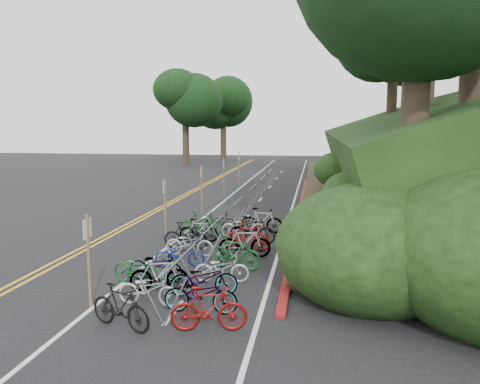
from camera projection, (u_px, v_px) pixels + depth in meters
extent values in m
plane|color=black|center=(94.00, 279.00, 13.90)|extent=(120.00, 120.00, 0.00)
cube|color=gold|center=(145.00, 215.00, 24.01)|extent=(0.12, 80.00, 0.01)
cube|color=gold|center=(151.00, 215.00, 23.96)|extent=(0.12, 80.00, 0.01)
cube|color=silver|center=(205.00, 217.00, 23.51)|extent=(0.12, 80.00, 0.01)
cube|color=silver|center=(289.00, 219.00, 22.84)|extent=(0.12, 80.00, 0.01)
cube|color=silver|center=(174.00, 312.00, 11.45)|extent=(0.10, 1.60, 0.01)
cube|color=silver|center=(222.00, 249.00, 17.31)|extent=(0.10, 1.60, 0.01)
cube|color=silver|center=(246.00, 218.00, 23.18)|extent=(0.10, 1.60, 0.01)
cube|color=silver|center=(260.00, 199.00, 29.04)|extent=(0.10, 1.60, 0.01)
cube|color=silver|center=(270.00, 187.00, 34.90)|extent=(0.10, 1.60, 0.01)
cube|color=silver|center=(277.00, 178.00, 40.77)|extent=(0.10, 1.60, 0.01)
cube|color=silver|center=(282.00, 172.00, 46.63)|extent=(0.10, 1.60, 0.01)
cube|color=maroon|center=(300.00, 211.00, 24.71)|extent=(0.25, 28.00, 0.10)
cube|color=black|center=(417.00, 151.00, 32.86)|extent=(12.32, 44.00, 9.11)
cube|color=#382819|center=(315.00, 187.00, 34.37)|extent=(1.40, 44.00, 0.16)
ellipsoid|color=#284C19|center=(337.00, 232.00, 15.54)|extent=(2.00, 2.80, 1.60)
ellipsoid|color=#284C19|center=(351.00, 195.00, 20.23)|extent=(2.60, 3.64, 2.08)
ellipsoid|color=#284C19|center=(366.00, 172.00, 25.84)|extent=(2.20, 3.08, 1.76)
ellipsoid|color=#284C19|center=(336.00, 170.00, 31.98)|extent=(3.00, 4.20, 2.40)
ellipsoid|color=#284C19|center=(341.00, 161.00, 37.71)|extent=(2.40, 3.36, 1.92)
ellipsoid|color=#284C19|center=(354.00, 150.00, 41.32)|extent=(2.80, 3.92, 2.24)
ellipsoid|color=#284C19|center=(328.00, 218.00, 18.52)|extent=(1.80, 2.52, 1.44)
ellipsoid|color=#284C19|center=(373.00, 157.00, 29.53)|extent=(3.20, 4.48, 2.56)
ellipsoid|color=black|center=(370.00, 247.00, 12.94)|extent=(5.28, 6.16, 3.52)
cylinder|color=#2D2319|center=(414.00, 141.00, 14.75)|extent=(0.81, 0.81, 5.73)
cylinder|color=#2D2319|center=(472.00, 76.00, 16.97)|extent=(0.88, 0.88, 7.05)
cylinder|color=#2D2319|center=(410.00, 100.00, 23.06)|extent=(0.85, 0.85, 6.61)
cylinder|color=#2D2319|center=(427.00, 88.00, 30.32)|extent=(0.90, 0.90, 7.49)
cylinder|color=#2D2319|center=(391.00, 109.00, 38.45)|extent=(0.83, 0.83, 6.17)
ellipsoid|color=black|center=(394.00, 39.00, 37.67)|extent=(8.23, 8.23, 7.82)
cylinder|color=#2D2319|center=(406.00, 100.00, 45.71)|extent=(0.88, 0.88, 7.05)
ellipsoid|color=black|center=(409.00, 32.00, 44.80)|extent=(9.79, 9.79, 9.31)
cylinder|color=#2D2319|center=(186.00, 140.00, 55.97)|extent=(0.81, 0.81, 5.73)
ellipsoid|color=black|center=(185.00, 96.00, 55.24)|extent=(7.84, 7.84, 7.44)
cylinder|color=#2D2319|center=(223.00, 140.00, 63.34)|extent=(0.78, 0.78, 5.29)
ellipsoid|color=black|center=(223.00, 105.00, 62.69)|extent=(6.86, 6.86, 6.51)
cylinder|color=gray|center=(180.00, 259.00, 11.82)|extent=(0.05, 2.94, 0.05)
cylinder|color=gray|center=(151.00, 300.00, 10.60)|extent=(0.60, 0.04, 1.18)
cylinder|color=gray|center=(175.00, 302.00, 10.51)|extent=(0.60, 0.04, 1.18)
cylinder|color=gray|center=(185.00, 265.00, 13.29)|extent=(0.60, 0.04, 1.18)
cylinder|color=gray|center=(204.00, 266.00, 13.20)|extent=(0.60, 0.04, 1.18)
cylinder|color=gray|center=(214.00, 224.00, 16.19)|extent=(0.05, 3.00, 0.05)
cylinder|color=gray|center=(196.00, 251.00, 14.95)|extent=(0.58, 0.04, 1.13)
cylinder|color=gray|center=(213.00, 251.00, 14.86)|extent=(0.58, 0.04, 1.13)
cylinder|color=gray|center=(214.00, 231.00, 17.68)|extent=(0.58, 0.04, 1.13)
cylinder|color=gray|center=(229.00, 232.00, 17.60)|extent=(0.58, 0.04, 1.13)
cylinder|color=gray|center=(237.00, 201.00, 21.08)|extent=(0.05, 3.00, 0.05)
cylinder|color=gray|center=(225.00, 220.00, 19.83)|extent=(0.58, 0.04, 1.13)
cylinder|color=gray|center=(238.00, 220.00, 19.75)|extent=(0.58, 0.04, 1.13)
cylinder|color=gray|center=(237.00, 208.00, 22.57)|extent=(0.58, 0.04, 1.13)
cylinder|color=gray|center=(248.00, 209.00, 22.48)|extent=(0.58, 0.04, 1.13)
cylinder|color=gray|center=(252.00, 187.00, 25.96)|extent=(0.05, 3.00, 0.05)
cylinder|color=gray|center=(244.00, 201.00, 24.72)|extent=(0.58, 0.04, 1.13)
cylinder|color=gray|center=(254.00, 202.00, 24.63)|extent=(0.58, 0.04, 1.13)
cylinder|color=gray|center=(251.00, 194.00, 27.46)|extent=(0.58, 0.04, 1.13)
cylinder|color=gray|center=(260.00, 194.00, 27.37)|extent=(0.58, 0.04, 1.13)
cylinder|color=gray|center=(263.00, 178.00, 30.85)|extent=(0.05, 3.00, 0.05)
cylinder|color=gray|center=(256.00, 189.00, 29.61)|extent=(0.58, 0.04, 1.13)
cylinder|color=gray|center=(264.00, 189.00, 29.52)|extent=(0.58, 0.04, 1.13)
cylinder|color=gray|center=(261.00, 184.00, 32.34)|extent=(0.58, 0.04, 1.13)
cylinder|color=gray|center=(269.00, 184.00, 32.25)|extent=(0.58, 0.04, 1.13)
cylinder|color=gray|center=(270.00, 170.00, 35.74)|extent=(0.05, 3.00, 0.05)
cylinder|color=gray|center=(264.00, 180.00, 34.49)|extent=(0.58, 0.04, 1.13)
cylinder|color=gray|center=(272.00, 180.00, 34.40)|extent=(0.58, 0.04, 1.13)
cylinder|color=gray|center=(268.00, 176.00, 37.23)|extent=(0.58, 0.04, 1.13)
cylinder|color=gray|center=(275.00, 176.00, 37.14)|extent=(0.58, 0.04, 1.13)
cylinder|color=brown|center=(89.00, 261.00, 11.65)|extent=(0.08, 0.08, 2.36)
cube|color=silver|center=(87.00, 229.00, 11.53)|extent=(0.02, 0.40, 0.50)
cylinder|color=brown|center=(165.00, 209.00, 18.51)|extent=(0.08, 0.08, 2.50)
cube|color=silver|center=(165.00, 187.00, 18.39)|extent=(0.02, 0.40, 0.50)
cylinder|color=brown|center=(202.00, 189.00, 24.38)|extent=(0.08, 0.08, 2.50)
cube|color=silver|center=(201.00, 172.00, 24.25)|extent=(0.02, 0.40, 0.50)
cylinder|color=brown|center=(224.00, 177.00, 30.24)|extent=(0.08, 0.08, 2.50)
cube|color=silver|center=(224.00, 163.00, 30.11)|extent=(0.02, 0.40, 0.50)
cylinder|color=brown|center=(239.00, 169.00, 36.10)|extent=(0.08, 0.08, 2.50)
cube|color=silver|center=(239.00, 157.00, 35.98)|extent=(0.02, 0.40, 0.50)
imported|color=#144C1E|center=(138.00, 269.00, 13.32)|extent=(1.18, 1.90, 0.94)
imported|color=black|center=(120.00, 306.00, 10.46)|extent=(1.09, 1.78, 1.04)
imported|color=maroon|center=(209.00, 309.00, 10.33)|extent=(0.79, 1.78, 1.03)
imported|color=beige|center=(149.00, 289.00, 11.83)|extent=(0.67, 1.67, 0.86)
imported|color=slate|center=(201.00, 294.00, 11.36)|extent=(0.68, 1.84, 0.96)
imported|color=slate|center=(159.00, 274.00, 12.86)|extent=(0.86, 1.68, 0.97)
imported|color=slate|center=(204.00, 279.00, 12.51)|extent=(1.05, 1.91, 0.95)
imported|color=slate|center=(156.00, 266.00, 13.78)|extent=(0.74, 1.72, 0.88)
imported|color=beige|center=(222.00, 268.00, 13.62)|extent=(0.76, 1.66, 0.84)
imported|color=navy|center=(180.00, 254.00, 15.07)|extent=(0.98, 1.70, 0.84)
imported|color=#144C1E|center=(235.00, 253.00, 14.84)|extent=(0.93, 1.87, 1.08)
imported|color=#9E9EA3|center=(190.00, 243.00, 16.40)|extent=(0.64, 1.74, 0.91)
imported|color=slate|center=(245.00, 242.00, 16.11)|extent=(0.84, 1.87, 1.09)
imported|color=black|center=(186.00, 235.00, 17.34)|extent=(0.51, 1.70, 1.01)
imported|color=maroon|center=(247.00, 237.00, 17.06)|extent=(0.77, 1.77, 1.03)
imported|color=slate|center=(199.00, 230.00, 18.32)|extent=(0.48, 1.55, 0.92)
imported|color=black|center=(252.00, 230.00, 18.04)|extent=(0.65, 1.84, 1.09)
imported|color=#144C1E|center=(201.00, 223.00, 19.26)|extent=(0.83, 1.89, 1.10)
imported|color=#9E9EA3|center=(243.00, 227.00, 19.00)|extent=(0.89, 1.87, 0.94)
imported|color=black|center=(216.00, 221.00, 20.23)|extent=(1.01, 1.76, 0.88)
imported|color=slate|center=(262.00, 221.00, 19.87)|extent=(0.60, 1.82, 1.08)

